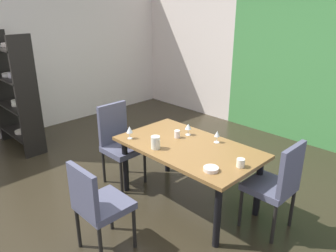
% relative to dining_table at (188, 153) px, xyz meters
% --- Properties ---
extents(ground_plane, '(6.02, 6.34, 0.02)m').
position_rel_dining_table_xyz_m(ground_plane, '(-0.64, -0.41, -0.66)').
color(ground_plane, '#2C261A').
extents(back_panel_interior, '(2.34, 0.10, 2.71)m').
position_rel_dining_table_xyz_m(back_panel_interior, '(-2.48, 2.71, 0.71)').
color(back_panel_interior, silver).
rests_on(back_panel_interior, ground_plane).
extents(left_interior_panel, '(0.10, 6.34, 2.71)m').
position_rel_dining_table_xyz_m(left_interior_panel, '(-3.60, -0.41, 0.71)').
color(left_interior_panel, silver).
rests_on(left_interior_panel, ground_plane).
extents(dining_table, '(1.62, 0.93, 0.74)m').
position_rel_dining_table_xyz_m(dining_table, '(0.00, 0.00, 0.00)').
color(dining_table, brown).
rests_on(dining_table, ground_plane).
extents(chair_left_near, '(0.45, 0.44, 1.04)m').
position_rel_dining_table_xyz_m(chair_left_near, '(-0.97, -0.25, -0.07)').
color(chair_left_near, '#494A5F').
rests_on(chair_left_near, ground_plane).
extents(chair_right_far, '(0.44, 0.44, 1.00)m').
position_rel_dining_table_xyz_m(chair_right_far, '(0.96, 0.25, -0.08)').
color(chair_right_far, '#494A5F').
rests_on(chair_right_far, ground_plane).
extents(chair_head_near, '(0.44, 0.44, 0.93)m').
position_rel_dining_table_xyz_m(chair_head_near, '(-0.03, -1.20, -0.11)').
color(chair_head_near, '#494A5F').
rests_on(chair_head_near, ground_plane).
extents(display_shelf, '(1.03, 0.34, 1.83)m').
position_rel_dining_table_xyz_m(display_shelf, '(-2.99, -0.74, 0.27)').
color(display_shelf, black).
rests_on(display_shelf, ground_plane).
extents(wine_glass_north, '(0.08, 0.08, 0.14)m').
position_rel_dining_table_xyz_m(wine_glass_north, '(-0.21, 0.23, 0.19)').
color(wine_glass_north, silver).
rests_on(wine_glass_north, dining_table).
extents(wine_glass_right, '(0.07, 0.07, 0.15)m').
position_rel_dining_table_xyz_m(wine_glass_right, '(-0.62, -0.34, 0.20)').
color(wine_glass_right, silver).
rests_on(wine_glass_right, dining_table).
extents(wine_glass_south, '(0.07, 0.07, 0.14)m').
position_rel_dining_table_xyz_m(wine_glass_south, '(0.17, 0.29, 0.19)').
color(wine_glass_south, silver).
rests_on(wine_glass_south, dining_table).
extents(serving_bowl_front, '(0.15, 0.15, 0.04)m').
position_rel_dining_table_xyz_m(serving_bowl_front, '(0.54, -0.28, 0.11)').
color(serving_bowl_front, beige).
rests_on(serving_bowl_front, dining_table).
extents(cup_corner, '(0.07, 0.07, 0.09)m').
position_rel_dining_table_xyz_m(cup_corner, '(-0.25, 0.07, 0.13)').
color(cup_corner, silver).
rests_on(cup_corner, dining_table).
extents(cup_center, '(0.08, 0.08, 0.08)m').
position_rel_dining_table_xyz_m(cup_center, '(0.69, -0.01, 0.13)').
color(cup_center, silver).
rests_on(cup_center, dining_table).
extents(pitcher_left, '(0.11, 0.10, 0.14)m').
position_rel_dining_table_xyz_m(pitcher_left, '(-0.20, -0.31, 0.16)').
color(pitcher_left, silver).
rests_on(pitcher_left, dining_table).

